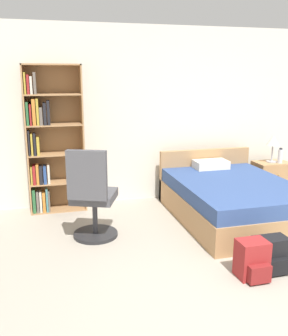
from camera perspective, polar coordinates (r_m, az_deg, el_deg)
The scene contains 9 objects.
wall_back at distance 5.79m, azimuth 3.57°, elevation 8.07°, with size 9.00×0.06×2.60m.
bookshelf at distance 5.33m, azimuth -14.40°, elevation 3.77°, with size 0.77×0.30×2.04m.
bed at distance 5.20m, azimuth 13.15°, elevation -4.53°, with size 1.46×2.00×0.78m.
office_chair at distance 4.36m, azimuth -7.90°, elevation -4.54°, with size 0.64×0.69×1.11m.
nightstand at distance 6.41m, azimuth 18.75°, elevation -1.47°, with size 0.54×0.41×0.54m.
table_lamp at distance 6.28m, azimuth 19.07°, elevation 3.77°, with size 0.22×0.22×0.43m.
water_bottle at distance 6.29m, azimuth 20.05°, elevation 1.74°, with size 0.07×0.07×0.25m.
backpack_black at distance 3.99m, azimuth 18.74°, elevation -12.46°, with size 0.34×0.27×0.34m.
backpack_red at distance 3.81m, azimuth 16.21°, elevation -13.35°, with size 0.28×0.29×0.37m.
Camera 1 is at (-1.81, -2.24, 1.88)m, focal length 40.00 mm.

